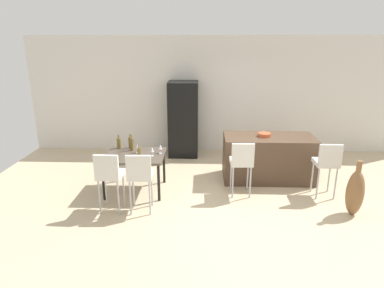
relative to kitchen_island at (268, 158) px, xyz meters
name	(u,v)px	position (x,y,z in m)	size (l,w,h in m)	color
ground_plane	(233,195)	(-0.78, -0.82, -0.46)	(10.00, 10.00, 0.00)	#C6B28E
back_wall	(226,95)	(-0.78, 1.93, 0.99)	(10.00, 0.12, 2.90)	silver
kitchen_island	(268,158)	(0.00, 0.00, 0.00)	(1.82, 0.88, 0.92)	#4C3828
bar_chair_left	(242,160)	(-0.64, -0.82, 0.24)	(0.41, 0.41, 1.05)	silver
bar_chair_middle	(327,161)	(0.90, -0.82, 0.24)	(0.40, 0.40, 1.05)	silver
dining_table	(135,158)	(-2.63, -0.68, 0.21)	(1.12, 0.94, 0.74)	#4C4238
dining_chair_near	(109,173)	(-2.89, -1.51, 0.24)	(0.42, 0.42, 1.05)	silver
dining_chair_far	(140,174)	(-2.38, -1.51, 0.24)	(0.42, 0.42, 1.05)	silver
wine_bottle_far	(139,154)	(-2.48, -0.99, 0.40)	(0.06, 0.06, 0.29)	brown
wine_bottle_end	(132,144)	(-2.73, -0.44, 0.41)	(0.07, 0.07, 0.32)	brown
wine_bottle_right	(130,142)	(-2.79, -0.30, 0.39)	(0.06, 0.06, 0.28)	brown
wine_bottle_left	(119,143)	(-3.01, -0.32, 0.39)	(0.08, 0.08, 0.28)	brown
wine_glass_middle	(160,147)	(-2.15, -0.60, 0.40)	(0.07, 0.07, 0.17)	silver
wine_glass_near	(152,150)	(-2.29, -0.76, 0.40)	(0.07, 0.07, 0.17)	silver
wine_glass_corner	(138,146)	(-2.59, -0.58, 0.40)	(0.07, 0.07, 0.17)	silver
refrigerator	(183,119)	(-1.84, 1.49, 0.46)	(0.72, 0.68, 1.84)	black
fruit_bowl	(264,135)	(-0.11, 0.01, 0.50)	(0.25, 0.25, 0.07)	#C6512D
floor_vase	(355,192)	(1.16, -1.47, -0.06)	(0.28, 0.28, 0.95)	brown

